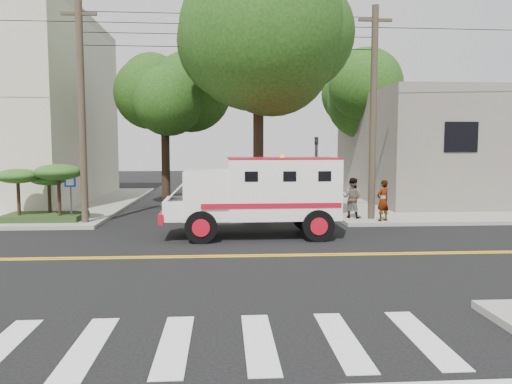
{
  "coord_description": "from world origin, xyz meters",
  "views": [
    {
      "loc": [
        0.02,
        -14.49,
        3.26
      ],
      "look_at": [
        1.18,
        3.2,
        1.6
      ],
      "focal_mm": 35.0,
      "sensor_mm": 36.0,
      "label": 1
    }
  ],
  "objects": [
    {
      "name": "utility_pole_left",
      "position": [
        -5.6,
        6.0,
        4.5
      ],
      "size": [
        0.28,
        0.28,
        9.0
      ],
      "primitive_type": "cylinder",
      "color": "#382D23",
      "rests_on": "ground"
    },
    {
      "name": "tree_right",
      "position": [
        8.84,
        15.77,
        6.09
      ],
      "size": [
        4.8,
        4.5,
        8.2
      ],
      "color": "black",
      "rests_on": "ground"
    },
    {
      "name": "utility_pole_right",
      "position": [
        6.3,
        6.2,
        4.5
      ],
      "size": [
        0.28,
        0.28,
        9.0
      ],
      "primitive_type": "cylinder",
      "color": "#382D23",
      "rests_on": "ground"
    },
    {
      "name": "building_right",
      "position": [
        15.0,
        14.0,
        3.15
      ],
      "size": [
        14.0,
        12.0,
        6.0
      ],
      "primitive_type": "cube",
      "color": "slate",
      "rests_on": "sidewalk_ne"
    },
    {
      "name": "tree_left",
      "position": [
        -2.68,
        11.79,
        5.73
      ],
      "size": [
        4.48,
        4.2,
        7.7
      ],
      "color": "black",
      "rests_on": "ground"
    },
    {
      "name": "ground",
      "position": [
        0.0,
        0.0,
        0.0
      ],
      "size": [
        100.0,
        100.0,
        0.0
      ],
      "primitive_type": "plane",
      "color": "black",
      "rests_on": "ground"
    },
    {
      "name": "pedestrian_a",
      "position": [
        6.57,
        5.5,
        1.0
      ],
      "size": [
        0.73,
        0.64,
        1.69
      ],
      "primitive_type": "imported",
      "rotation": [
        0.0,
        0.0,
        3.62
      ],
      "color": "gray",
      "rests_on": "sidewalk_ne"
    },
    {
      "name": "traffic_signal",
      "position": [
        3.8,
        5.6,
        2.23
      ],
      "size": [
        0.15,
        0.18,
        3.6
      ],
      "color": "#3F3F42",
      "rests_on": "ground"
    },
    {
      "name": "palm_planter",
      "position": [
        -7.44,
        6.62,
        1.65
      ],
      "size": [
        3.52,
        2.63,
        2.36
      ],
      "color": "#1E3314",
      "rests_on": "sidewalk_nw"
    },
    {
      "name": "accessibility_sign",
      "position": [
        -6.2,
        6.17,
        1.37
      ],
      "size": [
        0.45,
        0.1,
        2.02
      ],
      "color": "#3F3F42",
      "rests_on": "ground"
    },
    {
      "name": "tree_main",
      "position": [
        1.94,
        6.21,
        7.2
      ],
      "size": [
        6.08,
        5.7,
        9.85
      ],
      "color": "black",
      "rests_on": "ground"
    },
    {
      "name": "sidewalk_ne",
      "position": [
        13.5,
        13.5,
        0.07
      ],
      "size": [
        17.0,
        17.0,
        0.15
      ],
      "primitive_type": "cube",
      "color": "gray",
      "rests_on": "ground"
    },
    {
      "name": "armored_truck",
      "position": [
        1.32,
        3.16,
        1.61
      ],
      "size": [
        6.26,
        2.61,
        2.83
      ],
      "rotation": [
        0.0,
        0.0,
        0.02
      ],
      "color": "white",
      "rests_on": "ground"
    },
    {
      "name": "pedestrian_b",
      "position": [
        5.54,
        6.47,
        1.02
      ],
      "size": [
        1.06,
        1.01,
        1.73
      ],
      "primitive_type": "imported",
      "rotation": [
        0.0,
        0.0,
        2.56
      ],
      "color": "gray",
      "rests_on": "sidewalk_ne"
    }
  ]
}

